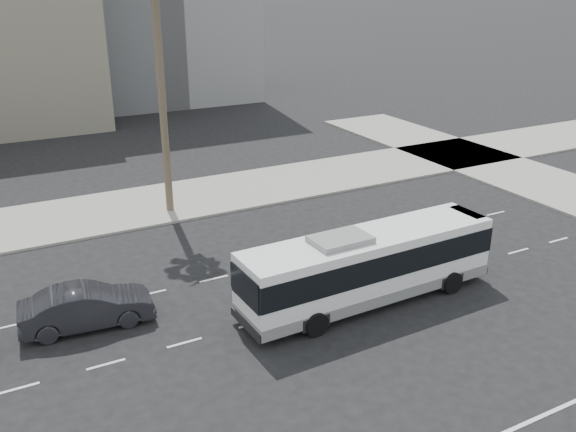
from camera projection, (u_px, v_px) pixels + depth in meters
ground at (318, 306)px, 26.46m from camera, size 700.00×700.00×0.00m
sidewalk_north at (193, 197)px, 39.16m from camera, size 120.00×7.00×0.15m
city_bus at (369, 264)px, 26.30m from camera, size 11.77×2.92×3.36m
car_a at (87, 307)px, 24.71m from camera, size 2.32×5.37×1.72m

